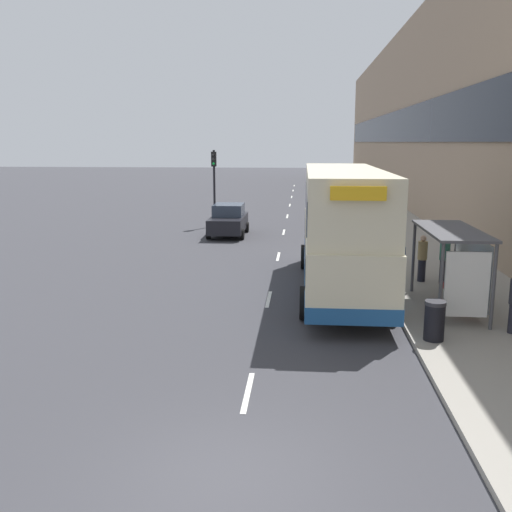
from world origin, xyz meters
The scene contains 21 objects.
ground_plane centered at (0.00, 0.00, 0.00)m, with size 220.00×220.00×0.00m, color #38383D.
pavement centered at (6.50, 38.50, 0.07)m, with size 5.00×93.00×0.14m.
terrace_facade centered at (10.49, 38.50, 7.23)m, with size 3.10×93.00×14.48m.
lane_mark_0 centered at (0.00, 3.19, 0.01)m, with size 0.12×2.00×0.01m.
lane_mark_1 centered at (0.00, 10.49, 0.01)m, with size 0.12×2.00×0.01m.
lane_mark_2 centered at (0.00, 17.78, 0.01)m, with size 0.12×2.00×0.01m.
lane_mark_3 centered at (0.00, 25.08, 0.01)m, with size 0.12×2.00×0.01m.
lane_mark_4 centered at (0.00, 32.37, 0.01)m, with size 0.12×2.00×0.01m.
lane_mark_5 centered at (0.00, 39.67, 0.01)m, with size 0.12×2.00×0.01m.
lane_mark_6 centered at (0.00, 46.97, 0.01)m, with size 0.12×2.00×0.01m.
lane_mark_7 centered at (0.00, 54.26, 0.01)m, with size 0.12×2.00×0.01m.
lane_mark_8 centered at (0.00, 61.56, 0.01)m, with size 0.12×2.00×0.01m.
bus_shelter centered at (5.77, 9.10, 1.88)m, with size 1.60×4.20×2.48m.
double_decker_bus_near centered at (2.47, 11.76, 2.28)m, with size 2.85×10.81×4.30m.
car_0 centered at (2.70, 58.19, 0.86)m, with size 1.98×4.12×1.73m.
car_1 centered at (-3.09, 23.68, 0.87)m, with size 2.05×4.25×1.76m.
pedestrian_2 centered at (5.51, 12.95, 1.02)m, with size 0.34×0.34×1.72m.
pedestrian_3 centered at (6.24, 12.66, 1.08)m, with size 0.36×0.36×1.84m.
pedestrian_4 centered at (4.39, 11.15, 1.08)m, with size 0.36×0.36×1.84m.
litter_bin centered at (4.55, 6.45, 0.67)m, with size 0.55×0.55×1.05m.
traffic_light_far_kerb centered at (-4.40, 27.06, 3.19)m, with size 0.30×0.32×4.72m.
Camera 1 is at (1.10, -8.03, 5.21)m, focal length 40.00 mm.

